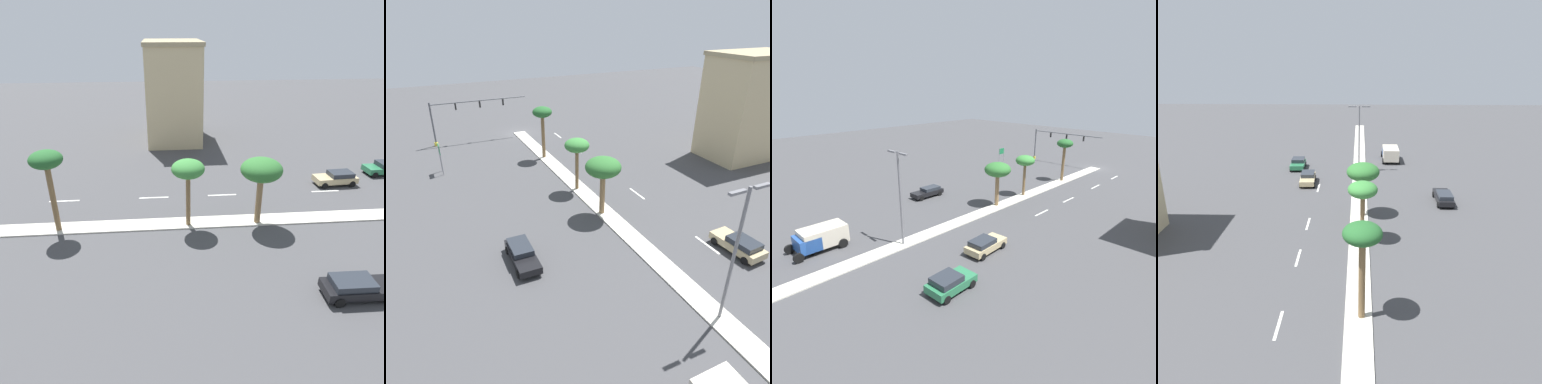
{
  "view_description": "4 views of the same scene",
  "coord_description": "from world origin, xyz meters",
  "views": [
    {
      "loc": [
        25.16,
        20.88,
        15.18
      ],
      "look_at": [
        1.0,
        22.94,
        3.42
      ],
      "focal_mm": 32.65,
      "sensor_mm": 36.0,
      "label": 1
    },
    {
      "loc": [
        15.15,
        54.49,
        17.38
      ],
      "look_at": [
        2.65,
        27.98,
        2.57
      ],
      "focal_mm": 33.36,
      "sensor_mm": 36.0,
      "label": 2
    },
    {
      "loc": [
        -24.53,
        59.31,
        14.93
      ],
      "look_at": [
        3.2,
        31.59,
        1.95
      ],
      "focal_mm": 30.49,
      "sensor_mm": 36.0,
      "label": 3
    },
    {
      "loc": [
        -0.03,
        -8.95,
        16.77
      ],
      "look_at": [
        -0.88,
        25.59,
        3.75
      ],
      "focal_mm": 36.67,
      "sensor_mm": 36.0,
      "label": 4
    }
  ],
  "objects": [
    {
      "name": "street_lamp_mid",
      "position": [
        -0.09,
        43.26,
        5.53
      ],
      "size": [
        2.9,
        0.24,
        9.16
      ],
      "color": "slate",
      "rests_on": "median_curb"
    },
    {
      "name": "lane_stripe_center",
      "position": [
        -5.1,
        26.43,
        0.01
      ],
      "size": [
        0.2,
        2.8,
        0.01
      ],
      "primitive_type": "cube",
      "color": "silver",
      "rests_on": "ground"
    },
    {
      "name": "lane_stripe_left",
      "position": [
        -5.1,
        4.0,
        0.01
      ],
      "size": [
        0.2,
        2.8,
        0.01
      ],
      "primitive_type": "cube",
      "color": "silver",
      "rests_on": "ground"
    },
    {
      "name": "lane_stripe_far",
      "position": [
        -5.1,
        19.77,
        0.01
      ],
      "size": [
        0.2,
        2.8,
        0.01
      ],
      "primitive_type": "cube",
      "color": "silver",
      "rests_on": "ground"
    },
    {
      "name": "lane_stripe_inboard",
      "position": [
        -5.1,
        11.32,
        0.01
      ],
      "size": [
        0.2,
        2.8,
        0.01
      ],
      "primitive_type": "cube",
      "color": "silver",
      "rests_on": "ground"
    },
    {
      "name": "box_truck",
      "position": [
        4.71,
        49.37,
        1.22
      ],
      "size": [
        2.56,
        5.26,
        2.18
      ],
      "color": "#234C99",
      "rests_on": "ground"
    },
    {
      "name": "ground_plane",
      "position": [
        0.0,
        29.88,
        0.0
      ],
      "size": [
        160.0,
        160.0,
        0.0
      ],
      "primitive_type": "plane",
      "color": "#424244"
    },
    {
      "name": "sedan_green_front",
      "position": [
        -8.84,
        45.11,
        0.76
      ],
      "size": [
        2.15,
        3.91,
        1.42
      ],
      "color": "#287047",
      "rests_on": "ground"
    },
    {
      "name": "sedan_tan_inboard",
      "position": [
        -6.63,
        38.63,
        0.74
      ],
      "size": [
        2.13,
        4.36,
        1.38
      ],
      "color": "tan",
      "rests_on": "ground"
    },
    {
      "name": "lane_stripe_trailing",
      "position": [
        -5.1,
        36.88,
        0.01
      ],
      "size": [
        0.2,
        2.8,
        0.01
      ],
      "primitive_type": "cube",
      "color": "silver",
      "rests_on": "ground"
    },
    {
      "name": "traffic_signal_gantry",
      "position": [
        9.14,
        1.04,
        4.08
      ],
      "size": [
        14.01,
        0.53,
        6.23
      ],
      "color": "#515459",
      "rests_on": "ground"
    },
    {
      "name": "palm_tree_near",
      "position": [
        0.2,
        12.18,
        5.76
      ],
      "size": [
        2.47,
        2.47,
        6.7
      ],
      "color": "brown",
      "rests_on": "median_curb"
    },
    {
      "name": "directional_road_sign",
      "position": [
        13.05,
        11.77,
        2.58
      ],
      "size": [
        0.1,
        1.41,
        3.58
      ],
      "color": "gray",
      "rests_on": "ground"
    },
    {
      "name": "palm_tree_trailing",
      "position": [
        0.36,
        28.48,
        4.7
      ],
      "size": [
        3.32,
        3.32,
        5.62
      ],
      "color": "olive",
      "rests_on": "median_curb"
    },
    {
      "name": "sedan_black_far",
      "position": [
        9.51,
        32.38,
        0.72
      ],
      "size": [
        1.92,
        4.59,
        1.32
      ],
      "color": "black",
      "rests_on": "ground"
    },
    {
      "name": "median_curb",
      "position": [
        0.0,
        38.41,
        0.06
      ],
      "size": [
        1.8,
        76.83,
        0.12
      ],
      "primitive_type": "cube",
      "color": "beige",
      "rests_on": "ground"
    },
    {
      "name": "palm_tree_center",
      "position": [
        0.28,
        22.69,
        4.91
      ],
      "size": [
        2.61,
        2.61,
        5.67
      ],
      "color": "brown",
      "rests_on": "median_curb"
    }
  ]
}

